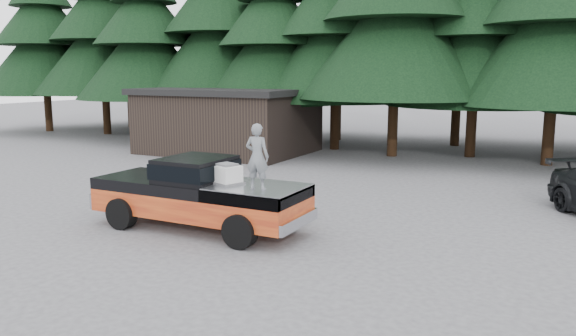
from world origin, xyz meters
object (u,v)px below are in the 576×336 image
at_px(pickup_truck, 200,204).
at_px(man_on_bed, 257,157).
at_px(air_compressor, 227,175).
at_px(utility_building, 228,120).

bearing_deg(pickup_truck, man_on_bed, -9.81).
distance_m(pickup_truck, air_compressor, 1.31).
relative_size(air_compressor, utility_building, 0.08).
bearing_deg(air_compressor, utility_building, 142.80).
bearing_deg(pickup_truck, air_compressor, -7.32).
bearing_deg(pickup_truck, utility_building, 120.07).
xyz_separation_m(pickup_truck, air_compressor, (0.95, -0.12, 0.89)).
bearing_deg(air_compressor, man_on_bed, 7.78).
height_order(pickup_truck, utility_building, utility_building).
bearing_deg(man_on_bed, utility_building, -61.20).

